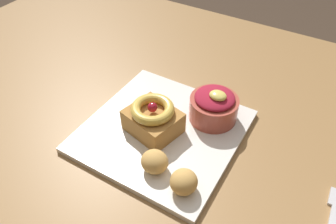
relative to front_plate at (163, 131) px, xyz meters
name	(u,v)px	position (x,y,z in m)	size (l,w,h in m)	color
dining_table	(159,135)	(-0.05, 0.06, -0.10)	(1.37, 0.92, 0.73)	olive
front_plate	(163,131)	(0.00, 0.00, 0.00)	(0.28, 0.28, 0.01)	white
cake_slice	(153,118)	(-0.01, -0.01, 0.04)	(0.11, 0.10, 0.07)	#B77F3D
berry_ramekin	(214,106)	(0.07, 0.08, 0.04)	(0.09, 0.09, 0.07)	#B24C3D
fritter_front	(184,182)	(0.10, -0.10, 0.03)	(0.04, 0.05, 0.04)	tan
fritter_middle	(155,162)	(0.04, -0.09, 0.03)	(0.05, 0.04, 0.04)	tan
fork	(334,216)	(0.32, -0.02, 0.00)	(0.03, 0.13, 0.00)	silver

